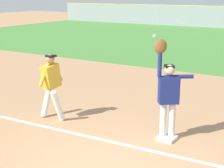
% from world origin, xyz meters
% --- Properties ---
extents(chalk_foul_line, '(11.99, 0.62, 0.01)m').
position_xyz_m(chalk_foul_line, '(-3.59, 1.04, 0.00)').
color(chalk_foul_line, white).
rests_on(chalk_foul_line, ground_plane).
extents(first_base, '(0.39, 0.39, 0.08)m').
position_xyz_m(first_base, '(0.41, 1.94, 0.04)').
color(first_base, white).
rests_on(first_base, ground_plane).
extents(fielder, '(0.79, 0.61, 2.28)m').
position_xyz_m(fielder, '(0.37, 1.98, 1.12)').
color(fielder, silver).
rests_on(fielder, ground_plane).
extents(runner, '(0.73, 0.84, 1.72)m').
position_xyz_m(runner, '(-2.71, 1.63, 1.00)').
color(runner, white).
rests_on(runner, ground_plane).
extents(baseball, '(0.07, 0.07, 0.07)m').
position_xyz_m(baseball, '(-0.06, 2.11, 2.30)').
color(baseball, white).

